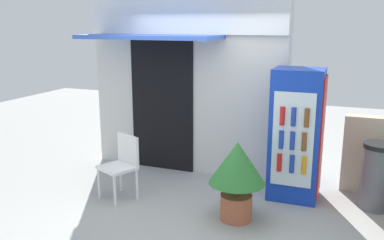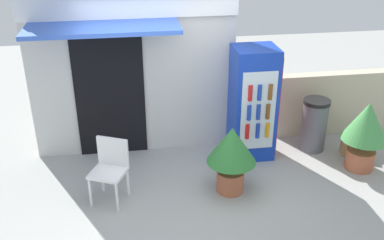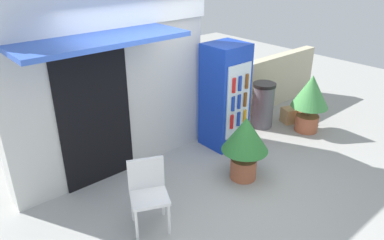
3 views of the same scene
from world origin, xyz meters
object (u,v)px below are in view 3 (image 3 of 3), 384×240
object	(u,v)px
trash_bin	(263,105)
potted_plant_curbside	(310,97)
drink_cooler	(225,96)
potted_plant_near_shop	(245,140)
cardboard_box	(291,115)
plastic_chair	(148,189)

from	to	relation	value
trash_bin	potted_plant_curbside	bearing A→B (deg)	-54.72
drink_cooler	potted_plant_near_shop	world-z (taller)	drink_cooler
potted_plant_near_shop	cardboard_box	size ratio (longest dim) A/B	2.78
plastic_chair	cardboard_box	distance (m)	3.90
plastic_chair	potted_plant_near_shop	bearing A→B (deg)	-3.06
potted_plant_curbside	trash_bin	size ratio (longest dim) A/B	1.25
drink_cooler	trash_bin	size ratio (longest dim) A/B	2.03
drink_cooler	trash_bin	distance (m)	1.14
potted_plant_curbside	trash_bin	world-z (taller)	potted_plant_curbside
plastic_chair	cardboard_box	xyz separation A→B (m)	(3.84, 0.61, -0.36)
plastic_chair	potted_plant_curbside	world-z (taller)	potted_plant_curbside
drink_cooler	potted_plant_curbside	world-z (taller)	drink_cooler
potted_plant_near_shop	plastic_chair	bearing A→B (deg)	176.94
plastic_chair	potted_plant_curbside	distance (m)	3.75
plastic_chair	drink_cooler	bearing A→B (deg)	21.60
potted_plant_near_shop	potted_plant_curbside	bearing A→B (deg)	7.57
potted_plant_near_shop	trash_bin	xyz separation A→B (m)	(1.61, 0.97, -0.19)
potted_plant_near_shop	trash_bin	bearing A→B (deg)	30.92
drink_cooler	plastic_chair	size ratio (longest dim) A/B	2.04
potted_plant_curbside	cardboard_box	world-z (taller)	potted_plant_curbside
drink_cooler	potted_plant_near_shop	xyz separation A→B (m)	(-0.56, -0.96, -0.25)
drink_cooler	cardboard_box	size ratio (longest dim) A/B	5.01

